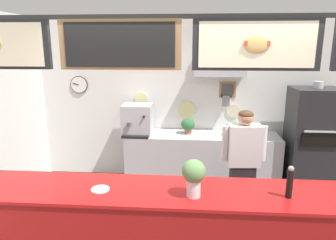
{
  "coord_description": "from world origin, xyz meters",
  "views": [
    {
      "loc": [
        0.05,
        -2.98,
        2.34
      ],
      "look_at": [
        -0.23,
        0.68,
        1.43
      ],
      "focal_mm": 33.18,
      "sensor_mm": 36.0,
      "label": 1
    }
  ],
  "objects_px": {
    "shop_worker": "(243,164)",
    "pepper_grinder": "(290,182)",
    "pizza_oven": "(312,142)",
    "potted_oregano": "(233,127)",
    "espresso_machine": "(137,119)",
    "basil_vase": "(194,176)",
    "condiment_plate": "(100,189)",
    "potted_sage": "(188,125)"
  },
  "relations": [
    {
      "from": "basil_vase",
      "to": "condiment_plate",
      "type": "distance_m",
      "value": 0.88
    },
    {
      "from": "pizza_oven",
      "to": "condiment_plate",
      "type": "relative_size",
      "value": 10.59
    },
    {
      "from": "espresso_machine",
      "to": "condiment_plate",
      "type": "distance_m",
      "value": 2.31
    },
    {
      "from": "shop_worker",
      "to": "potted_oregano",
      "type": "distance_m",
      "value": 1.07
    },
    {
      "from": "potted_oregano",
      "to": "pepper_grinder",
      "type": "distance_m",
      "value": 2.34
    },
    {
      "from": "potted_oregano",
      "to": "espresso_machine",
      "type": "bearing_deg",
      "value": -179.98
    },
    {
      "from": "shop_worker",
      "to": "basil_vase",
      "type": "distance_m",
      "value": 1.52
    },
    {
      "from": "pizza_oven",
      "to": "espresso_machine",
      "type": "xyz_separation_m",
      "value": [
        -2.76,
        0.12,
        0.28
      ]
    },
    {
      "from": "pizza_oven",
      "to": "espresso_machine",
      "type": "bearing_deg",
      "value": 177.43
    },
    {
      "from": "shop_worker",
      "to": "basil_vase",
      "type": "bearing_deg",
      "value": 60.05
    },
    {
      "from": "espresso_machine",
      "to": "condiment_plate",
      "type": "height_order",
      "value": "espresso_machine"
    },
    {
      "from": "potted_oregano",
      "to": "condiment_plate",
      "type": "distance_m",
      "value": 2.75
    },
    {
      "from": "shop_worker",
      "to": "pepper_grinder",
      "type": "height_order",
      "value": "shop_worker"
    },
    {
      "from": "pizza_oven",
      "to": "potted_sage",
      "type": "bearing_deg",
      "value": 174.49
    },
    {
      "from": "potted_sage",
      "to": "basil_vase",
      "type": "bearing_deg",
      "value": -88.14
    },
    {
      "from": "pizza_oven",
      "to": "pepper_grinder",
      "type": "xyz_separation_m",
      "value": [
        -1.02,
        -2.2,
        0.32
      ]
    },
    {
      "from": "pizza_oven",
      "to": "potted_oregano",
      "type": "height_order",
      "value": "pizza_oven"
    },
    {
      "from": "pizza_oven",
      "to": "shop_worker",
      "type": "bearing_deg",
      "value": -142.29
    },
    {
      "from": "espresso_machine",
      "to": "condiment_plate",
      "type": "bearing_deg",
      "value": -88.7
    },
    {
      "from": "shop_worker",
      "to": "espresso_machine",
      "type": "bearing_deg",
      "value": -37.63
    },
    {
      "from": "potted_sage",
      "to": "basil_vase",
      "type": "xyz_separation_m",
      "value": [
        0.08,
        -2.43,
        0.18
      ]
    },
    {
      "from": "pepper_grinder",
      "to": "shop_worker",
      "type": "bearing_deg",
      "value": 98.06
    },
    {
      "from": "potted_oregano",
      "to": "pepper_grinder",
      "type": "bearing_deg",
      "value": -85.32
    },
    {
      "from": "condiment_plate",
      "to": "basil_vase",
      "type": "bearing_deg",
      "value": -3.72
    },
    {
      "from": "potted_sage",
      "to": "pepper_grinder",
      "type": "relative_size",
      "value": 0.88
    },
    {
      "from": "pizza_oven",
      "to": "condiment_plate",
      "type": "xyz_separation_m",
      "value": [
        -2.7,
        -2.19,
        0.18
      ]
    },
    {
      "from": "pepper_grinder",
      "to": "condiment_plate",
      "type": "distance_m",
      "value": 1.69
    },
    {
      "from": "shop_worker",
      "to": "potted_oregano",
      "type": "xyz_separation_m",
      "value": [
        -0.01,
        1.05,
        0.2
      ]
    },
    {
      "from": "shop_worker",
      "to": "potted_sage",
      "type": "height_order",
      "value": "shop_worker"
    },
    {
      "from": "basil_vase",
      "to": "pepper_grinder",
      "type": "relative_size",
      "value": 1.16
    },
    {
      "from": "basil_vase",
      "to": "condiment_plate",
      "type": "height_order",
      "value": "basil_vase"
    },
    {
      "from": "shop_worker",
      "to": "pepper_grinder",
      "type": "xyz_separation_m",
      "value": [
        0.18,
        -1.28,
        0.34
      ]
    },
    {
      "from": "espresso_machine",
      "to": "pepper_grinder",
      "type": "relative_size",
      "value": 1.73
    },
    {
      "from": "potted_sage",
      "to": "condiment_plate",
      "type": "relative_size",
      "value": 1.53
    },
    {
      "from": "pizza_oven",
      "to": "basil_vase",
      "type": "relative_size",
      "value": 5.27
    },
    {
      "from": "shop_worker",
      "to": "basil_vase",
      "type": "height_order",
      "value": "shop_worker"
    },
    {
      "from": "espresso_machine",
      "to": "potted_sage",
      "type": "height_order",
      "value": "espresso_machine"
    },
    {
      "from": "potted_sage",
      "to": "condiment_plate",
      "type": "height_order",
      "value": "potted_sage"
    },
    {
      "from": "pizza_oven",
      "to": "potted_oregano",
      "type": "distance_m",
      "value": 1.23
    },
    {
      "from": "shop_worker",
      "to": "espresso_machine",
      "type": "distance_m",
      "value": 1.9
    },
    {
      "from": "espresso_machine",
      "to": "potted_oregano",
      "type": "bearing_deg",
      "value": 0.02
    },
    {
      "from": "potted_oregano",
      "to": "pepper_grinder",
      "type": "relative_size",
      "value": 0.82
    }
  ]
}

